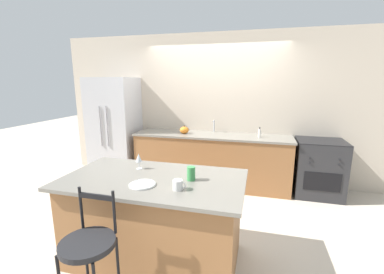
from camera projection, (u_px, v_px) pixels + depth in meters
The scene contains 14 objects.
ground_plane at pixel (207, 192), 4.37m from camera, with size 18.00×18.00×0.00m, color beige.
wall_back at pixel (215, 109), 4.77m from camera, with size 6.00×0.07×2.70m.
back_counter at pixel (211, 159), 4.64m from camera, with size 2.75×0.71×0.94m.
sink_faucet at pixel (214, 125), 4.70m from camera, with size 0.02×0.13×0.22m.
kitchen_island at pixel (155, 218), 2.67m from camera, with size 1.82×1.01×0.91m.
refrigerator at pixel (115, 128), 4.97m from camera, with size 0.86×0.72×1.92m.
oven_range at pixel (319, 168), 4.19m from camera, with size 0.73×0.65×0.93m.
bar_stool_near at pixel (89, 254), 1.97m from camera, with size 0.42×0.42×1.03m.
dinner_plate at pixel (142, 184), 2.39m from camera, with size 0.25×0.25×0.02m.
wine_glass at pixel (139, 158), 2.81m from camera, with size 0.07×0.07×0.17m.
coffee_mug at pixel (178, 185), 2.28m from camera, with size 0.12×0.09×0.09m.
tumbler_cup at pixel (191, 173), 2.50m from camera, with size 0.08×0.08×0.14m.
pumpkin_decoration at pixel (184, 130), 4.58m from camera, with size 0.16×0.16×0.15m.
soap_bottle at pixel (260, 133), 4.27m from camera, with size 0.04×0.04×0.17m.
Camera 1 is at (0.79, -4.00, 1.85)m, focal length 24.00 mm.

